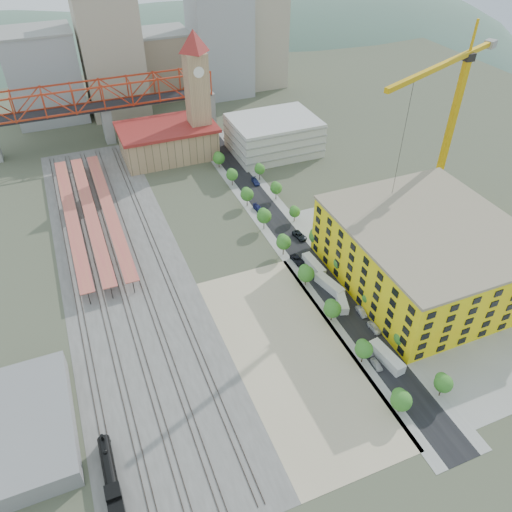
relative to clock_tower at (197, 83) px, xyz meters
name	(u,v)px	position (x,y,z in m)	size (l,w,h in m)	color
ground	(258,273)	(-8.00, -79.99, -28.70)	(400.00, 400.00, 0.00)	#474C38
ballast_strip	(123,267)	(-44.00, -62.49, -28.67)	(36.00, 165.00, 0.06)	#605E59
dirt_lot	(292,354)	(-12.00, -111.49, -28.67)	(28.00, 67.00, 0.06)	tan
street_asphalt	(286,233)	(8.00, -64.99, -28.67)	(12.00, 170.00, 0.06)	black
sidewalk_west	(270,237)	(2.50, -64.99, -28.68)	(3.00, 170.00, 0.04)	gray
sidewalk_east	(301,229)	(13.50, -64.99, -28.68)	(3.00, 170.00, 0.04)	gray
construction_pad	(427,276)	(37.00, -99.99, -28.67)	(50.00, 90.00, 0.06)	gray
rail_tracks	(117,268)	(-45.80, -62.49, -28.55)	(26.56, 160.00, 0.18)	#382B23
platform_canopies	(90,212)	(-49.00, -34.99, -24.70)	(16.00, 80.00, 4.12)	#BF6B49
station_hall	(168,141)	(-13.00, 2.01, -22.03)	(38.00, 24.00, 13.10)	tan
clock_tower	(197,83)	(0.00, 0.00, 0.00)	(12.00, 12.00, 52.00)	tan
parking_garage	(274,135)	(28.00, -9.99, -21.70)	(34.00, 26.00, 14.00)	silver
truss_bridge	(103,98)	(-33.00, 25.01, -9.83)	(94.00, 9.60, 25.60)	gray
construction_building	(425,253)	(34.00, -99.99, -19.29)	(44.60, 50.60, 18.80)	#F9FF15
warehouse	(18,429)	(-74.00, -109.99, -26.20)	(22.00, 32.00, 5.00)	gray
street_trees	(299,251)	(8.00, -74.99, -28.70)	(15.40, 124.40, 8.00)	#326E21
skyline	(158,54)	(-0.53, 62.32, -5.89)	(133.00, 46.00, 60.00)	#9EA0A3
distant_hills	(185,140)	(37.28, 180.01, -108.23)	(647.00, 264.00, 227.00)	#4C6B59
locomotive	(111,481)	(-58.00, -128.05, -26.68)	(2.81, 21.65, 5.41)	black
tower_crane	(451,106)	(56.88, -72.27, 8.96)	(53.40, 24.20, 61.02)	gold
site_trailer_a	(387,357)	(8.00, -122.02, -27.29)	(2.71, 10.31, 2.82)	silver
site_trailer_b	(341,301)	(8.00, -100.70, -27.50)	(2.30, 8.75, 2.40)	silver
site_trailer_c	(329,285)	(8.00, -93.99, -27.35)	(2.59, 9.85, 2.70)	silver
site_trailer_d	(314,265)	(8.00, -84.44, -27.37)	(2.56, 9.73, 2.66)	silver
car_0	(377,364)	(5.00, -122.54, -28.01)	(1.61, 4.00, 1.36)	#BDBDBD
car_1	(365,349)	(5.00, -117.48, -27.90)	(1.68, 4.83, 1.59)	gray
car_2	(297,260)	(5.00, -79.67, -27.95)	(2.49, 5.40, 1.50)	black
car_3	(258,208)	(5.00, -49.25, -27.95)	(2.10, 5.17, 1.50)	navy
car_4	(374,328)	(11.00, -112.23, -27.91)	(1.86, 4.61, 1.57)	silver
car_5	(361,312)	(11.00, -105.95, -27.98)	(1.51, 4.33, 1.43)	#A0A0A5
car_6	(300,236)	(11.00, -69.02, -27.90)	(2.64, 5.72, 1.59)	black
car_7	(255,182)	(11.00, -31.91, -27.93)	(2.14, 5.26, 1.53)	navy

